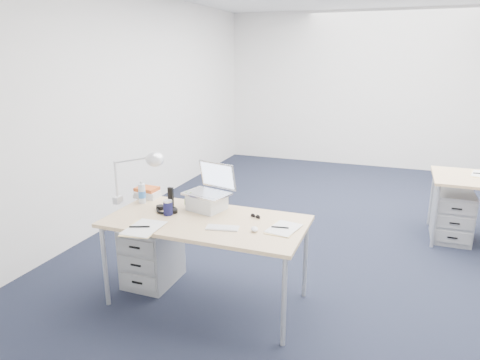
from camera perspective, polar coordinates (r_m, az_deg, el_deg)
name	(u,v)px	position (r m, az deg, el deg)	size (l,w,h in m)	color
floor	(368,237)	(5.15, 16.72, -7.35)	(7.00, 7.00, 0.00)	black
room	(382,84)	(4.75, 18.41, 12.00)	(6.02, 7.02, 2.80)	white
desk_near	(206,225)	(3.48, -4.55, -6.00)	(1.60, 0.80, 0.73)	tan
drawer_pedestal_near	(152,253)	(4.00, -11.60, -9.58)	(0.40, 0.50, 0.55)	#929597
drawer_pedestal_far	(452,216)	(5.35, 26.43, -4.32)	(0.40, 0.50, 0.55)	#929597
silver_laptop	(207,188)	(3.62, -4.48, -1.06)	(0.36, 0.29, 0.39)	silver
wireless_keyboard	(223,228)	(3.28, -2.35, -6.38)	(0.25, 0.10, 0.01)	white
computer_mouse	(254,229)	(3.22, 1.94, -6.58)	(0.05, 0.09, 0.03)	white
headphones	(167,209)	(3.68, -9.74, -3.85)	(0.23, 0.18, 0.04)	black
can_koozie	(168,208)	(3.58, -9.59, -3.65)	(0.08, 0.08, 0.12)	#141541
water_bottle	(142,192)	(3.90, -12.95, -1.58)	(0.06, 0.06, 0.20)	silver
bear_figurine	(189,200)	(3.68, -6.85, -2.73)	(0.08, 0.06, 0.16)	#3A761F
book_stack	(147,192)	(4.06, -12.26, -1.62)	(0.21, 0.16, 0.10)	silver
cordless_phone	(171,197)	(3.77, -9.22, -2.22)	(0.05, 0.03, 0.17)	black
papers_left	(142,228)	(3.35, -12.93, -6.32)	(0.23, 0.33, 0.01)	#F8D890
papers_right	(282,229)	(3.27, 5.67, -6.49)	(0.20, 0.28, 0.01)	#F8D890
sunglasses	(255,217)	(3.48, 2.07, -4.89)	(0.09, 0.04, 0.02)	black
desk_lamp	(131,177)	(3.81, -14.35, 0.42)	(0.46, 0.17, 0.52)	silver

